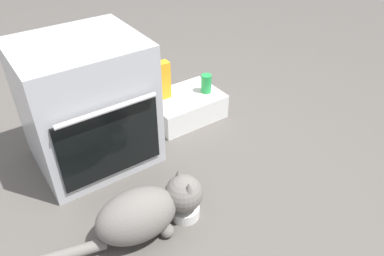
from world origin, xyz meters
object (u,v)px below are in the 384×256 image
(pantry_cabinet, at_px, (185,106))
(food_bowl, at_px, (185,210))
(oven, at_px, (87,105))
(juice_carton, at_px, (162,80))
(cat, at_px, (146,211))
(soda_can, at_px, (206,84))

(pantry_cabinet, bearing_deg, food_bowl, -123.89)
(oven, relative_size, pantry_cabinet, 1.50)
(food_bowl, distance_m, juice_carton, 0.87)
(oven, distance_m, cat, 0.67)
(pantry_cabinet, bearing_deg, oven, -176.25)
(food_bowl, relative_size, cat, 0.18)
(juice_carton, height_order, soda_can, juice_carton)
(pantry_cabinet, bearing_deg, soda_can, -14.47)
(cat, bearing_deg, oven, 93.25)
(juice_carton, bearing_deg, oven, -168.49)
(food_bowl, xyz_separation_m, juice_carton, (0.34, 0.76, 0.24))
(oven, distance_m, soda_can, 0.79)
(juice_carton, bearing_deg, pantry_cabinet, -26.98)
(pantry_cabinet, height_order, soda_can, soda_can)
(food_bowl, height_order, cat, cat)
(cat, bearing_deg, food_bowl, -0.00)
(pantry_cabinet, distance_m, juice_carton, 0.24)
(cat, relative_size, soda_can, 6.49)
(oven, distance_m, juice_carton, 0.53)
(food_bowl, xyz_separation_m, soda_can, (0.61, 0.66, 0.18))
(pantry_cabinet, xyz_separation_m, soda_can, (0.14, -0.04, 0.14))
(pantry_cabinet, bearing_deg, cat, -134.11)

